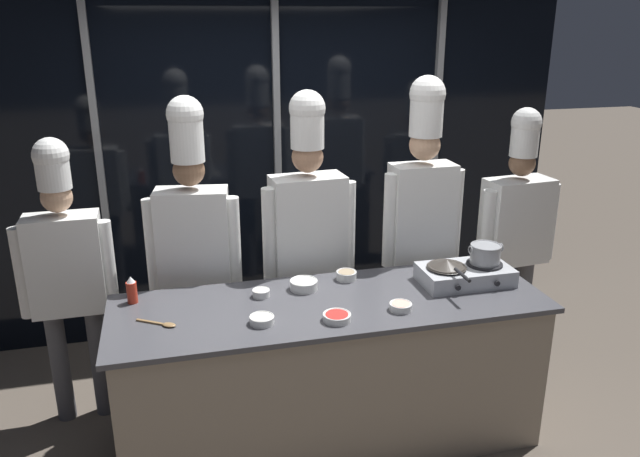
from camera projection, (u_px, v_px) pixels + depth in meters
ground_plane at (330, 437)px, 3.79m from camera, size 24.00×24.00×0.00m
window_wall_back at (277, 162)px, 4.85m from camera, size 4.59×0.09×2.70m
demo_counter at (330, 372)px, 3.64m from camera, size 2.45×0.80×0.91m
portable_stove at (465, 274)px, 3.72m from camera, size 0.54×0.32×0.12m
frying_pan at (447, 264)px, 3.67m from camera, size 0.24×0.41×0.05m
stock_pot at (485, 253)px, 3.71m from camera, size 0.21×0.18×0.12m
squeeze_bottle_chili at (132, 290)px, 3.46m from camera, size 0.06×0.06×0.16m
prep_bowl_shrimp at (401, 306)px, 3.39m from camera, size 0.12×0.12×0.04m
prep_bowl_bean_sprouts at (304, 284)px, 3.64m from camera, size 0.16×0.16×0.06m
prep_bowl_garlic at (261, 293)px, 3.55m from camera, size 0.10×0.10×0.04m
prep_bowl_mushrooms at (346, 275)px, 3.78m from camera, size 0.13×0.13×0.05m
prep_bowl_bell_pepper at (337, 317)px, 3.27m from camera, size 0.15×0.15×0.04m
prep_bowl_onion at (262, 319)px, 3.24m from camera, size 0.13×0.13×0.04m
serving_spoon_slotted at (164, 324)px, 3.23m from camera, size 0.21×0.15×0.02m
chef_head at (66, 266)px, 3.68m from camera, size 0.56×0.23×1.80m
chef_sous at (193, 237)px, 3.83m from camera, size 0.57×0.29×2.00m
chef_line at (308, 227)px, 3.98m from camera, size 0.61×0.27×2.02m
chef_pastry at (421, 208)px, 4.12m from camera, size 0.55×0.23×2.09m
chef_apprentice at (516, 223)px, 4.41m from camera, size 0.61×0.28×1.85m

